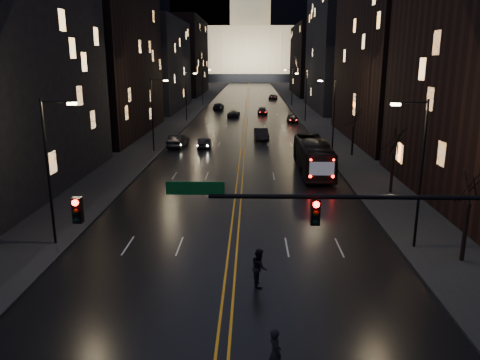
# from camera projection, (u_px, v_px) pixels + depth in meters

# --- Properties ---
(ground) EXTENTS (900.00, 900.00, 0.00)m
(ground) POSITION_uv_depth(u_px,v_px,m) (223.00, 342.00, 19.00)
(ground) COLOR black
(ground) RESTS_ON ground
(road) EXTENTS (20.00, 320.00, 0.02)m
(road) POSITION_uv_depth(u_px,v_px,m) (248.00, 97.00, 144.84)
(road) COLOR black
(road) RESTS_ON ground
(sidewalk_left) EXTENTS (8.00, 320.00, 0.16)m
(sidewalk_left) POSITION_uv_depth(u_px,v_px,m) (203.00, 96.00, 145.16)
(sidewalk_left) COLOR black
(sidewalk_left) RESTS_ON ground
(sidewalk_right) EXTENTS (8.00, 320.00, 0.16)m
(sidewalk_right) POSITION_uv_depth(u_px,v_px,m) (293.00, 97.00, 144.48)
(sidewalk_right) COLOR black
(sidewalk_right) RESTS_ON ground
(center_line) EXTENTS (0.62, 320.00, 0.01)m
(center_line) POSITION_uv_depth(u_px,v_px,m) (248.00, 97.00, 144.83)
(center_line) COLOR orange
(center_line) RESTS_ON road
(building_left_mid) EXTENTS (12.00, 30.00, 28.00)m
(building_left_mid) POSITION_uv_depth(u_px,v_px,m) (101.00, 39.00, 68.28)
(building_left_mid) COLOR black
(building_left_mid) RESTS_ON ground
(building_left_far) EXTENTS (12.00, 34.00, 20.00)m
(building_left_far) POSITION_uv_depth(u_px,v_px,m) (155.00, 65.00, 106.06)
(building_left_far) COLOR black
(building_left_far) RESTS_ON ground
(building_left_dist) EXTENTS (12.00, 40.00, 24.00)m
(building_left_dist) POSITION_uv_depth(u_px,v_px,m) (184.00, 57.00, 152.03)
(building_left_dist) COLOR black
(building_left_dist) RESTS_ON ground
(building_right_mid) EXTENTS (12.00, 34.00, 26.00)m
(building_right_mid) POSITION_uv_depth(u_px,v_px,m) (341.00, 51.00, 104.31)
(building_right_mid) COLOR black
(building_right_mid) RESTS_ON ground
(building_right_dist) EXTENTS (12.00, 40.00, 22.00)m
(building_right_dist) POSITION_uv_depth(u_px,v_px,m) (313.00, 60.00, 151.27)
(building_right_dist) COLOR black
(building_right_dist) RESTS_ON ground
(capitol) EXTENTS (90.00, 50.00, 58.50)m
(capitol) POSITION_uv_depth(u_px,v_px,m) (250.00, 48.00, 256.72)
(capitol) COLOR black
(capitol) RESTS_ON ground
(traffic_signal) EXTENTS (17.29, 0.45, 7.00)m
(traffic_signal) POSITION_uv_depth(u_px,v_px,m) (379.00, 225.00, 17.58)
(traffic_signal) COLOR black
(traffic_signal) RESTS_ON ground
(streetlamp_right_near) EXTENTS (2.13, 0.25, 9.00)m
(streetlamp_right_near) POSITION_uv_depth(u_px,v_px,m) (418.00, 167.00, 27.15)
(streetlamp_right_near) COLOR black
(streetlamp_right_near) RESTS_ON ground
(streetlamp_left_near) EXTENTS (2.13, 0.25, 9.00)m
(streetlamp_left_near) POSITION_uv_depth(u_px,v_px,m) (51.00, 165.00, 27.67)
(streetlamp_left_near) COLOR black
(streetlamp_left_near) RESTS_ON ground
(streetlamp_right_mid) EXTENTS (2.13, 0.25, 9.00)m
(streetlamp_right_mid) POSITION_uv_depth(u_px,v_px,m) (332.00, 112.00, 56.19)
(streetlamp_right_mid) COLOR black
(streetlamp_right_mid) RESTS_ON ground
(streetlamp_left_mid) EXTENTS (2.13, 0.25, 9.00)m
(streetlamp_left_mid) POSITION_uv_depth(u_px,v_px,m) (154.00, 111.00, 56.71)
(streetlamp_left_mid) COLOR black
(streetlamp_left_mid) RESTS_ON ground
(streetlamp_right_far) EXTENTS (2.13, 0.25, 9.00)m
(streetlamp_right_far) POSITION_uv_depth(u_px,v_px,m) (305.00, 94.00, 85.23)
(streetlamp_right_far) COLOR black
(streetlamp_right_far) RESTS_ON ground
(streetlamp_left_far) EXTENTS (2.13, 0.25, 9.00)m
(streetlamp_left_far) POSITION_uv_depth(u_px,v_px,m) (187.00, 94.00, 85.75)
(streetlamp_left_far) COLOR black
(streetlamp_left_far) RESTS_ON ground
(streetlamp_right_dist) EXTENTS (2.13, 0.25, 9.00)m
(streetlamp_right_dist) POSITION_uv_depth(u_px,v_px,m) (292.00, 85.00, 114.27)
(streetlamp_right_dist) COLOR black
(streetlamp_right_dist) RESTS_ON ground
(streetlamp_left_dist) EXTENTS (2.13, 0.25, 9.00)m
(streetlamp_left_dist) POSITION_uv_depth(u_px,v_px,m) (203.00, 85.00, 114.79)
(streetlamp_left_dist) COLOR black
(streetlamp_left_dist) RESTS_ON ground
(tree_right_near) EXTENTS (2.40, 2.40, 6.65)m
(tree_right_near) POSITION_uv_depth(u_px,v_px,m) (471.00, 186.00, 25.30)
(tree_right_near) COLOR black
(tree_right_near) RESTS_ON ground
(tree_right_mid) EXTENTS (2.40, 2.40, 6.65)m
(tree_right_mid) POSITION_uv_depth(u_px,v_px,m) (395.00, 142.00, 38.85)
(tree_right_mid) COLOR black
(tree_right_mid) RESTS_ON ground
(tree_right_far) EXTENTS (2.40, 2.40, 6.65)m
(tree_right_far) POSITION_uv_depth(u_px,v_px,m) (354.00, 118.00, 54.34)
(tree_right_far) COLOR black
(tree_right_far) RESTS_ON ground
(bus) EXTENTS (2.89, 11.99, 3.34)m
(bus) POSITION_uv_depth(u_px,v_px,m) (313.00, 157.00, 47.10)
(bus) COLOR black
(bus) RESTS_ON ground
(oncoming_car_a) EXTENTS (2.16, 4.68, 1.55)m
(oncoming_car_a) POSITION_uv_depth(u_px,v_px,m) (204.00, 142.00, 60.54)
(oncoming_car_a) COLOR black
(oncoming_car_a) RESTS_ON ground
(oncoming_car_b) EXTENTS (2.34, 5.30, 1.69)m
(oncoming_car_b) POSITION_uv_depth(u_px,v_px,m) (178.00, 141.00, 61.02)
(oncoming_car_b) COLOR black
(oncoming_car_b) RESTS_ON ground
(oncoming_car_c) EXTENTS (2.54, 4.86, 1.31)m
(oncoming_car_c) POSITION_uv_depth(u_px,v_px,m) (234.00, 114.00, 93.75)
(oncoming_car_c) COLOR black
(oncoming_car_c) RESTS_ON ground
(oncoming_car_d) EXTENTS (2.41, 5.46, 1.56)m
(oncoming_car_d) POSITION_uv_depth(u_px,v_px,m) (218.00, 106.00, 107.01)
(oncoming_car_d) COLOR black
(oncoming_car_d) RESTS_ON ground
(receding_car_a) EXTENTS (2.16, 5.29, 1.70)m
(receding_car_a) POSITION_uv_depth(u_px,v_px,m) (261.00, 134.00, 66.35)
(receding_car_a) COLOR black
(receding_car_a) RESTS_ON ground
(receding_car_b) EXTENTS (1.87, 4.61, 1.57)m
(receding_car_b) POSITION_uv_depth(u_px,v_px,m) (292.00, 118.00, 84.84)
(receding_car_b) COLOR black
(receding_car_b) RESTS_ON ground
(receding_car_c) EXTENTS (2.08, 4.87, 1.40)m
(receding_car_c) POSITION_uv_depth(u_px,v_px,m) (262.00, 111.00, 97.17)
(receding_car_c) COLOR black
(receding_car_c) RESTS_ON ground
(receding_car_d) EXTENTS (2.87, 5.43, 1.45)m
(receding_car_d) POSITION_uv_depth(u_px,v_px,m) (273.00, 97.00, 134.45)
(receding_car_d) COLOR black
(receding_car_d) RESTS_ON ground
(pedestrian_a) EXTENTS (0.69, 0.81, 1.87)m
(pedestrian_a) POSITION_uv_depth(u_px,v_px,m) (275.00, 353.00, 16.78)
(pedestrian_a) COLOR black
(pedestrian_a) RESTS_ON ground
(pedestrian_b) EXTENTS (0.66, 1.03, 1.98)m
(pedestrian_b) POSITION_uv_depth(u_px,v_px,m) (259.00, 267.00, 23.56)
(pedestrian_b) COLOR black
(pedestrian_b) RESTS_ON ground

